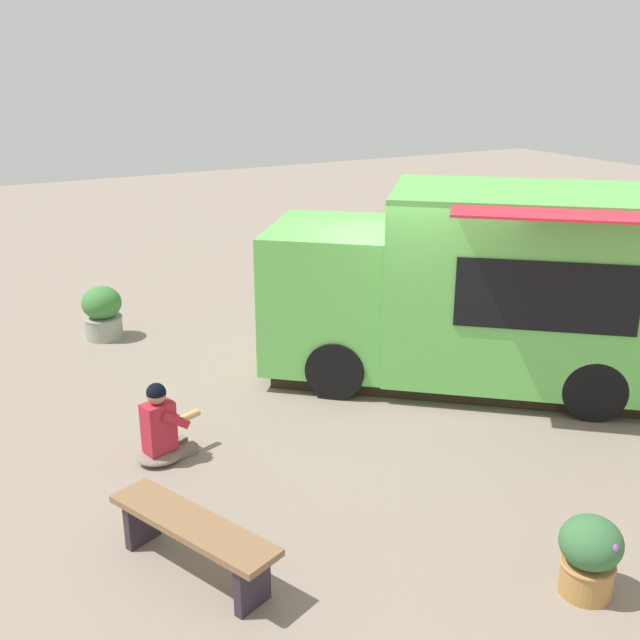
{
  "coord_description": "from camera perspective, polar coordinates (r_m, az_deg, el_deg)",
  "views": [
    {
      "loc": [
        7.34,
        -5.6,
        4.13
      ],
      "look_at": [
        0.23,
        -1.73,
        1.29
      ],
      "focal_mm": 42.58,
      "sensor_mm": 36.0,
      "label": 1
    }
  ],
  "objects": [
    {
      "name": "trash_bin",
      "position": [
        14.02,
        13.39,
        3.44
      ],
      "size": [
        0.48,
        0.48,
        0.84
      ],
      "color": "black",
      "rests_on": "ground_plane"
    },
    {
      "name": "ground_plane",
      "position": [
        10.11,
        8.05,
        -5.0
      ],
      "size": [
        40.0,
        40.0,
        0.0
      ],
      "primitive_type": "plane",
      "color": "gray"
    },
    {
      "name": "person_customer",
      "position": [
        8.34,
        -11.79,
        -8.1
      ],
      "size": [
        0.56,
        0.82,
        0.9
      ],
      "color": "#7A675D",
      "rests_on": "ground_plane"
    },
    {
      "name": "planter_flowering_near",
      "position": [
        12.05,
        -16.04,
        0.58
      ],
      "size": [
        0.6,
        0.6,
        0.82
      ],
      "color": "#96998B",
      "rests_on": "ground_plane"
    },
    {
      "name": "planter_flowering_far",
      "position": [
        6.67,
        19.6,
        -16.25
      ],
      "size": [
        0.5,
        0.5,
        0.69
      ],
      "color": "#AF7D40",
      "rests_on": "ground_plane"
    },
    {
      "name": "food_truck",
      "position": [
        10.02,
        12.31,
        2.0
      ],
      "size": [
        4.94,
        5.36,
        2.57
      ],
      "color": "#63C253",
      "rests_on": "ground_plane"
    },
    {
      "name": "plaza_bench",
      "position": [
        6.61,
        -9.55,
        -15.57
      ],
      "size": [
        1.71,
        1.02,
        0.5
      ],
      "color": "olive",
      "rests_on": "ground_plane"
    }
  ]
}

